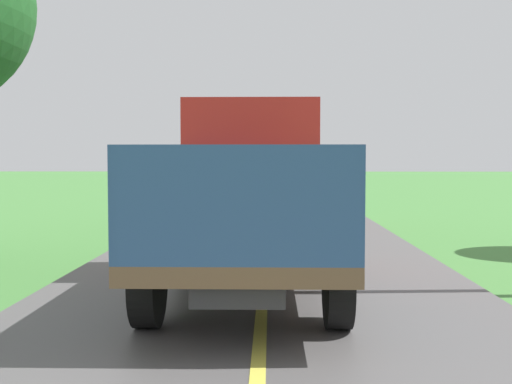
% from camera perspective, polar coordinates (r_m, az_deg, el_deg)
% --- Properties ---
extents(banana_truck_near, '(2.38, 5.82, 2.80)m').
position_cam_1_polar(banana_truck_near, '(9.42, -0.44, 0.09)').
color(banana_truck_near, '#2D2D30').
rests_on(banana_truck_near, road_surface).
extents(banana_truck_far, '(2.38, 5.81, 2.80)m').
position_cam_1_polar(banana_truck_far, '(20.10, 0.14, 1.63)').
color(banana_truck_far, '#2D2D30').
rests_on(banana_truck_far, road_surface).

